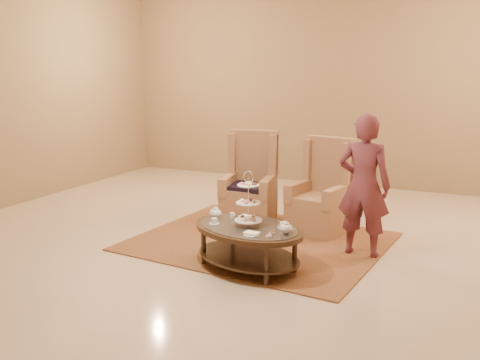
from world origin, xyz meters
The scene contains 8 objects.
ground centered at (0.00, 0.00, 0.00)m, with size 8.00×8.00×0.00m, color beige.
ceiling centered at (0.00, 0.00, 0.00)m, with size 8.00×8.00×0.02m, color beige.
wall_back centered at (0.00, 4.00, 1.75)m, with size 8.00×0.04×3.50m, color #92794F.
rug centered at (0.02, 0.43, 0.01)m, with size 3.00×2.58×0.01m.
tea_table centered at (0.25, -0.43, 0.37)m, with size 1.42×1.18×1.03m.
armchair_left centered at (-0.44, 1.21, 0.41)m, with size 0.75×0.77×1.21m.
armchair_right centered at (0.55, 1.19, 0.39)m, with size 0.75×0.77×1.17m.
person centered at (1.21, 0.47, 0.78)m, with size 0.58×0.39×1.56m.
Camera 1 is at (2.33, -5.16, 2.02)m, focal length 40.00 mm.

